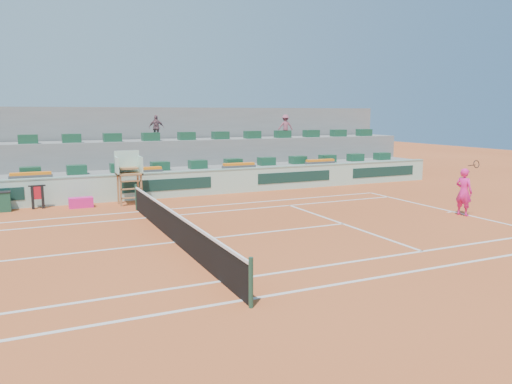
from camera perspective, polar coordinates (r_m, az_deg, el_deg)
ground at (r=16.14m, az=-9.27°, el=-5.70°), size 90.00×90.00×0.00m
seating_tier_lower at (r=26.33m, az=-15.56°, el=1.10°), size 36.00×4.00×1.20m
seating_tier_upper at (r=27.82m, az=-16.16°, el=2.94°), size 36.00×2.40×2.60m
stadium_back_wall at (r=29.32m, az=-16.71°, el=4.97°), size 36.00×0.40×4.40m
player_bag at (r=22.97m, az=-19.38°, el=-1.15°), size 1.00×0.44×0.44m
spectator_mid at (r=27.76m, az=-11.31°, el=7.22°), size 0.86×0.53×1.37m
spectator_right at (r=30.17m, az=3.38°, el=7.51°), size 0.99×0.71×1.39m
court_lines at (r=16.14m, az=-9.27°, el=-5.68°), size 23.89×11.09×0.01m
tennis_net at (r=16.02m, az=-9.32°, el=-3.88°), size 0.10×11.97×1.10m
advertising_hoarding at (r=24.17m, az=-14.67°, el=0.54°), size 36.00×0.34×1.26m
umpire_chair at (r=23.08m, az=-14.37°, el=2.44°), size 1.10×0.90×2.40m
seat_row_lower at (r=25.35m, az=-15.31°, el=2.69°), size 32.90×0.60×0.44m
seat_row_upper at (r=27.12m, az=-16.10°, el=6.02°), size 32.90×0.60×0.44m
flower_planters at (r=24.37m, az=-18.47°, el=2.10°), size 26.80×0.36×0.28m
drink_cooler_a at (r=23.31m, az=-26.98°, el=-0.98°), size 0.64×0.55×0.84m
towel_rack at (r=23.29m, az=-23.70°, el=-0.31°), size 0.69×0.11×1.03m
tennis_player at (r=21.57m, az=22.66°, el=0.02°), size 0.59×0.95×2.28m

